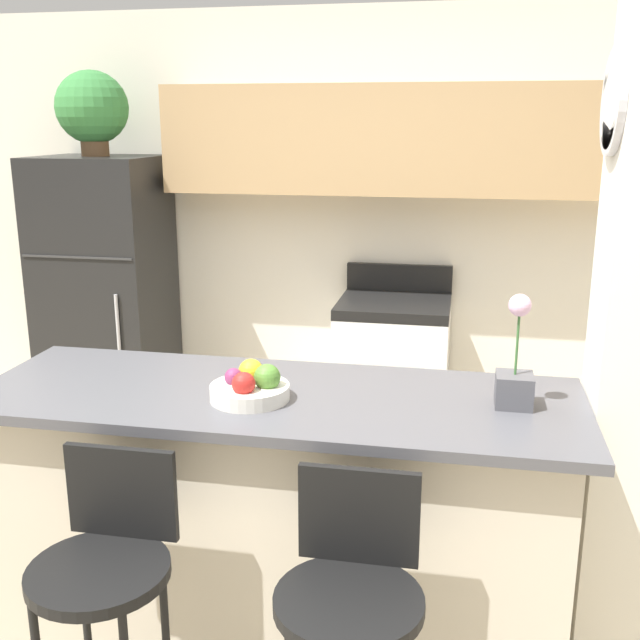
# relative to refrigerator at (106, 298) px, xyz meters

# --- Properties ---
(wall_back) EXTENTS (5.60, 0.38, 2.55)m
(wall_back) POSITION_rel_refrigerator_xyz_m (1.65, 0.30, 0.63)
(wall_back) COLOR silver
(wall_back) RESTS_ON ground_plane
(counter_bar) EXTENTS (2.04, 0.71, 1.03)m
(counter_bar) POSITION_rel_refrigerator_xyz_m (1.56, -1.87, -0.34)
(counter_bar) COLOR beige
(counter_bar) RESTS_ON ground_plane
(refrigerator) EXTENTS (0.71, 0.65, 1.71)m
(refrigerator) POSITION_rel_refrigerator_xyz_m (0.00, 0.00, 0.00)
(refrigerator) COLOR black
(refrigerator) RESTS_ON ground_plane
(stove_range) EXTENTS (0.64, 0.60, 1.07)m
(stove_range) POSITION_rel_refrigerator_xyz_m (1.77, 0.03, -0.39)
(stove_range) COLOR white
(stove_range) RESTS_ON ground_plane
(bar_stool_left) EXTENTS (0.39, 0.39, 1.00)m
(bar_stool_left) POSITION_rel_refrigerator_xyz_m (1.21, -2.45, -0.17)
(bar_stool_left) COLOR black
(bar_stool_left) RESTS_ON ground_plane
(bar_stool_right) EXTENTS (0.39, 0.39, 1.00)m
(bar_stool_right) POSITION_rel_refrigerator_xyz_m (1.90, -2.45, -0.17)
(bar_stool_right) COLOR black
(bar_stool_right) RESTS_ON ground_plane
(potted_plant_on_fridge) EXTENTS (0.42, 0.42, 0.48)m
(potted_plant_on_fridge) POSITION_rel_refrigerator_xyz_m (-0.00, 0.00, 1.12)
(potted_plant_on_fridge) COLOR brown
(potted_plant_on_fridge) RESTS_ON refrigerator
(orchid_vase) EXTENTS (0.12, 0.12, 0.37)m
(orchid_vase) POSITION_rel_refrigerator_xyz_m (2.33, -1.83, 0.28)
(orchid_vase) COLOR #4C4C51
(orchid_vase) RESTS_ON counter_bar
(fruit_bowl) EXTENTS (0.26, 0.26, 0.12)m
(fruit_bowl) POSITION_rel_refrigerator_xyz_m (1.49, -1.94, 0.22)
(fruit_bowl) COLOR silver
(fruit_bowl) RESTS_ON counter_bar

